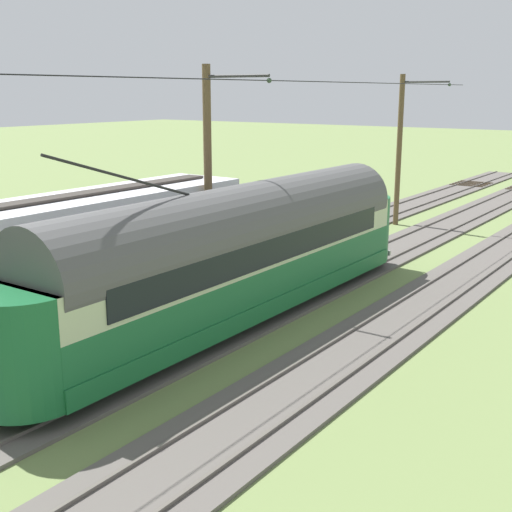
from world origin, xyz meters
The scene contains 9 objects.
ground_plane centered at (0.00, 0.00, 0.00)m, with size 220.00×220.00×0.00m, color olive.
track_streetcar_siding centered at (-4.18, -0.31, 0.05)m, with size 2.80×80.00×0.18m.
track_adjacent_siding centered at (0.00, -0.31, 0.05)m, with size 2.80×80.00×0.18m.
track_third_siding centered at (4.18, -0.31, 0.05)m, with size 2.80×80.00×0.18m.
vintage_streetcar centered at (0.00, 4.94, 2.27)m, with size 2.65×18.36×5.59m.
boxcar_adjacent centered at (4.18, 8.64, 2.17)m, with size 2.96×14.60×3.85m.
catenary_pole_foreground centered at (2.44, -12.61, 4.12)m, with size 2.72×0.28×7.93m.
catenary_pole_mid_near centered at (2.44, 3.42, 4.12)m, with size 2.72×0.28×7.93m.
overhead_wire_run centered at (0.05, 2.74, 7.38)m, with size 2.52×36.07×0.18m.
Camera 1 is at (-12.00, 21.13, 7.05)m, focal length 47.10 mm.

